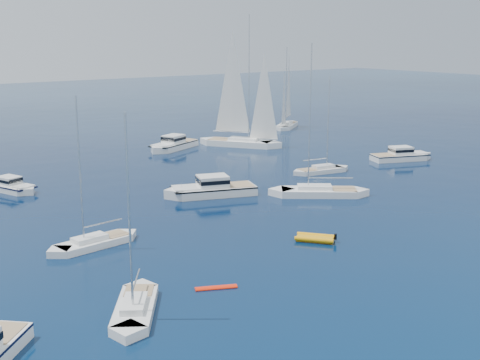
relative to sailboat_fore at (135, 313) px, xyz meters
The scene contains 12 objects.
motor_cruiser_centre 29.01m from the sailboat_fore, 46.86° to the left, with size 3.20×10.47×2.75m, color silver, non-canonical shape.
motor_cruiser_far_r 55.77m from the sailboat_fore, 22.95° to the left, with size 2.80×9.16×2.40m, color white, non-canonical shape.
motor_cruiser_distant 56.52m from the sailboat_fore, 57.06° to the left, with size 3.13×10.24×2.69m, color white, non-canonical shape.
motor_cruiser_horizon 35.99m from the sailboat_fore, 84.52° to the left, with size 2.40×7.84×2.06m, color silver, non-canonical shape.
sailboat_fore is the anchor object (origin of this frame).
sailboat_mid_r 32.37m from the sailboat_fore, 26.40° to the left, with size 2.90×11.14×16.38m, color white, non-canonical shape.
sailboat_mid_l 13.53m from the sailboat_fore, 76.71° to the left, with size 2.23×8.59×12.63m, color white, non-canonical shape.
sailboat_centre 43.40m from the sailboat_fore, 31.24° to the left, with size 2.16×8.30×12.20m, color silver, non-canonical shape.
sailboat_sails_r 59.58m from the sailboat_fore, 47.25° to the left, with size 3.58×13.77×20.24m, color white, non-canonical shape.
sailboat_sails_far 80.07m from the sailboat_fore, 42.68° to the left, with size 2.65×10.21×15.01m, color white, non-canonical shape.
tender_yellow 18.72m from the sailboat_fore, 11.10° to the left, with size 1.86×3.34×0.95m, color orange, non-canonical shape.
kayak_orange 6.16m from the sailboat_fore, ahead, with size 0.56×2.84×0.30m, color red, non-canonical shape.
Camera 1 is at (-40.45, -24.46, 16.65)m, focal length 47.26 mm.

